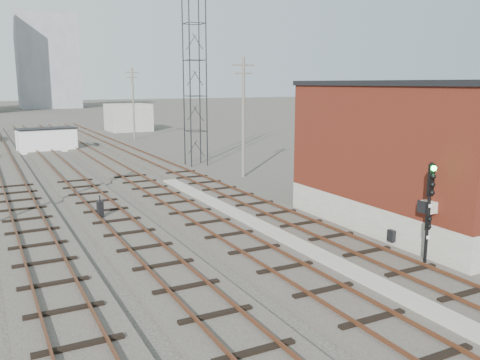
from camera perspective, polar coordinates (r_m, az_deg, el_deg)
ground at (r=67.35m, az=-17.55°, el=4.29°), size 320.00×320.00×0.00m
track_right at (r=47.61m, az=-10.13°, el=2.22°), size 3.20×90.00×0.39m
track_mid_right at (r=46.60m, az=-14.82°, el=1.84°), size 3.20×90.00×0.39m
track_mid_left at (r=45.91m, az=-19.69°, el=1.44°), size 3.20×90.00×0.39m
track_left at (r=45.57m, az=-24.67°, el=1.01°), size 3.20×90.00×0.39m
platform_curb at (r=24.29m, az=3.25°, el=-5.86°), size 0.90×28.00×0.26m
brick_building at (r=26.33m, az=18.86°, el=2.68°), size 6.54×12.20×7.22m
lattice_tower at (r=44.34m, az=-5.09°, el=11.31°), size 1.60×1.60×15.00m
utility_pole_right_a at (r=38.49m, az=0.38°, el=7.41°), size 1.80×0.24×9.00m
utility_pole_right_b at (r=66.49m, az=-11.90°, el=8.63°), size 1.80×0.24×9.00m
apartment_right at (r=157.31m, az=-20.80°, el=12.31°), size 16.00×12.00×26.00m
shed_right at (r=78.85m, az=-12.44°, el=6.88°), size 6.00×6.00×4.00m
signal_mast at (r=20.72m, az=20.49°, el=-2.80°), size 0.40×0.41×4.16m
switch_stand at (r=27.51m, az=-15.42°, el=-3.24°), size 0.33×0.33×1.26m
site_trailer at (r=57.12m, az=-20.86°, el=4.25°), size 6.17×3.28×2.48m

